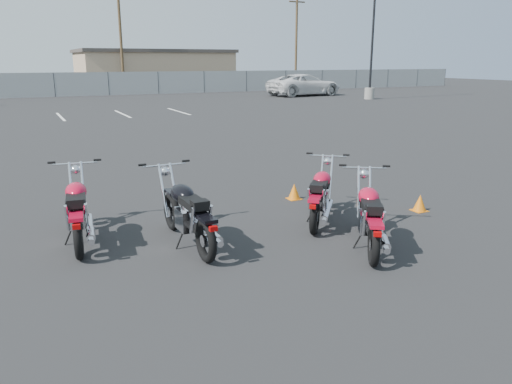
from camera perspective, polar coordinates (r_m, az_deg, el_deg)
name	(u,v)px	position (r m, az deg, el deg)	size (l,w,h in m)	color
ground	(262,245)	(7.48, 0.64, -6.05)	(120.00, 120.00, 0.00)	black
motorcycle_front_red	(78,211)	(7.92, -19.66, -2.04)	(0.84, 2.18, 1.07)	black
motorcycle_second_black	(188,213)	(7.39, -7.82, -2.42)	(0.85, 2.20, 1.08)	black
motorcycle_third_red	(321,195)	(8.49, 7.43, -0.38)	(1.63, 1.82, 1.01)	black
motorcycle_rear_red	(370,216)	(7.43, 12.86, -2.73)	(1.49, 1.97, 1.03)	black
training_cone_near	(294,191)	(9.89, 4.39, 0.06)	(0.26, 0.26, 0.31)	orange
training_cone_far	(420,203)	(9.56, 18.22, -1.18)	(0.26, 0.26, 0.30)	orange
light_pole_east	(371,60)	(36.98, 13.04, 14.52)	(0.80, 0.70, 10.43)	gray
chainlink_fence	(54,85)	(41.40, -22.06, 11.30)	(80.06, 0.06, 1.80)	gray
tan_building_east	(153,69)	(51.94, -11.65, 13.61)	(14.40, 9.40, 3.70)	tan
utility_pole_c	(121,36)	(46.20, -15.21, 16.80)	(1.80, 0.24, 9.00)	#40301D
utility_pole_d	(296,40)	(53.66, 4.63, 16.90)	(1.80, 0.24, 9.00)	#40301D
parking_line_stripes	(27,118)	(26.39, -24.69, 7.67)	(15.12, 4.00, 0.01)	silver
white_van	(304,79)	(40.00, 5.56, 12.78)	(6.88, 2.75, 2.62)	silver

